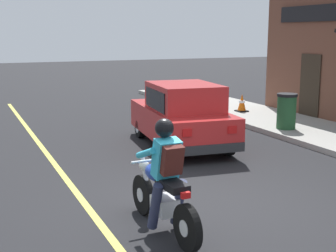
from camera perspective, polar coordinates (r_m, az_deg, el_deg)
name	(u,v)px	position (r m, az deg, el deg)	size (l,w,h in m)	color
ground_plane	(207,205)	(7.74, 4.73, -9.57)	(80.00, 80.00, 0.00)	black
sidewalk_curb	(329,136)	(13.16, 19.09, -1.12)	(2.60, 22.00, 0.14)	#9E9B93
lane_stripe	(59,169)	(9.87, -13.16, -5.19)	(0.12, 19.80, 0.01)	#D1C64C
motorcycle_with_rider	(164,185)	(6.54, -0.50, -7.22)	(0.56, 2.02, 1.62)	black
car_hatchback	(182,116)	(11.42, 1.67, 1.25)	(2.05, 3.94, 1.57)	black
trash_bin	(286,111)	(13.33, 14.25, 1.79)	(0.56, 0.56, 0.98)	#23512D
traffic_cone	(242,103)	(16.00, 8.99, 2.79)	(0.36, 0.36, 0.60)	black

